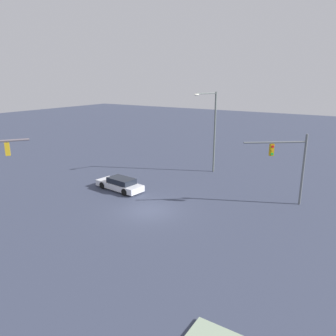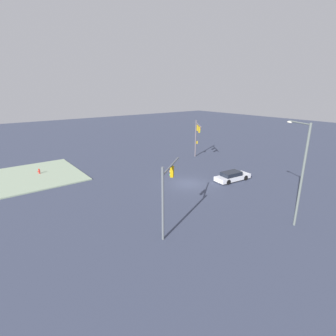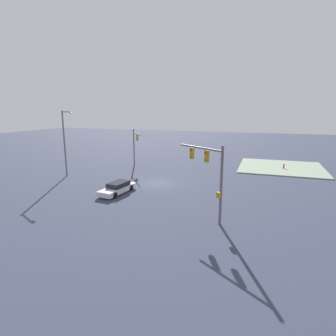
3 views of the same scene
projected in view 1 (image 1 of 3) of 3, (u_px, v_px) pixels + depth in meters
name	position (u px, v px, depth m)	size (l,w,h in m)	color
ground_plane	(149.00, 211.00, 25.85)	(162.58, 162.58, 0.00)	#363C51
traffic_signal_opposite_side	(289.00, 159.00, 26.04)	(4.18, 3.22, 5.92)	slate
streetlamp_curved_arm	(212.00, 127.00, 35.21)	(1.53, 2.68, 8.77)	slate
sedan_car_approaching	(120.00, 184.00, 30.50)	(5.03, 2.24, 1.21)	silver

